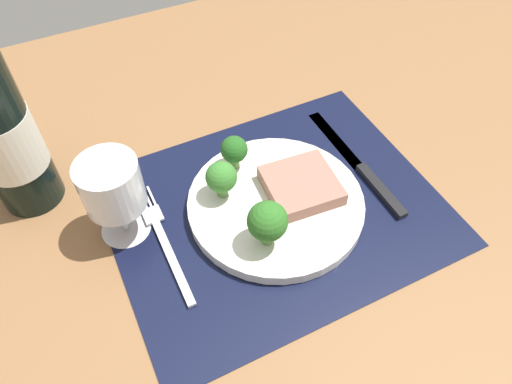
{
  "coord_description": "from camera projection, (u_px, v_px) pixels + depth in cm",
  "views": [
    {
      "loc": [
        -19.45,
        -33.71,
        50.54
      ],
      "look_at": [
        -1.72,
        2.37,
        1.9
      ],
      "focal_mm": 33.55,
      "sensor_mm": 36.0,
      "label": 1
    }
  ],
  "objects": [
    {
      "name": "placemat",
      "position": [
        275.0,
        208.0,
        0.64
      ],
      "size": [
        42.58,
        34.05,
        0.3
      ],
      "primitive_type": "cube",
      "color": "black",
      "rests_on": "ground_plane"
    },
    {
      "name": "broccoli_near_fork",
      "position": [
        234.0,
        150.0,
        0.64
      ],
      "size": [
        3.67,
        3.67,
        5.04
      ],
      "color": "#6B994C",
      "rests_on": "plate"
    },
    {
      "name": "wine_glass",
      "position": [
        112.0,
        189.0,
        0.55
      ],
      "size": [
        7.34,
        7.34,
        11.94
      ],
      "color": "silver",
      "rests_on": "ground_plane"
    },
    {
      "name": "steak",
      "position": [
        301.0,
        186.0,
        0.62
      ],
      "size": [
        9.7,
        9.5,
        2.06
      ],
      "primitive_type": "cube",
      "rotation": [
        0.0,
        0.0,
        -0.08
      ],
      "color": "#9E6B5B",
      "rests_on": "plate"
    },
    {
      "name": "ground_plane",
      "position": [
        275.0,
        216.0,
        0.65
      ],
      "size": [
        140.0,
        110.0,
        3.0
      ],
      "primitive_type": "cube",
      "color": "brown"
    },
    {
      "name": "wine_bottle",
      "position": [
        0.0,
        131.0,
        0.56
      ],
      "size": [
        8.07,
        8.07,
        32.49
      ],
      "color": "black",
      "rests_on": "ground_plane"
    },
    {
      "name": "broccoli_center",
      "position": [
        267.0,
        222.0,
        0.55
      ],
      "size": [
        4.85,
        4.85,
        6.6
      ],
      "color": "#5B8942",
      "rests_on": "plate"
    },
    {
      "name": "knife",
      "position": [
        362.0,
        169.0,
        0.68
      ],
      "size": [
        1.8,
        23.0,
        0.8
      ],
      "rotation": [
        0.0,
        0.0,
        -0.03
      ],
      "color": "black",
      "rests_on": "placemat"
    },
    {
      "name": "broccoli_near_steak",
      "position": [
        221.0,
        178.0,
        0.6
      ],
      "size": [
        4.06,
        4.06,
        5.42
      ],
      "color": "#5B8942",
      "rests_on": "plate"
    },
    {
      "name": "fork",
      "position": [
        164.0,
        240.0,
        0.6
      ],
      "size": [
        2.4,
        19.2,
        0.5
      ],
      "rotation": [
        0.0,
        0.0,
        -0.04
      ],
      "color": "silver",
      "rests_on": "placemat"
    },
    {
      "name": "plate",
      "position": [
        276.0,
        204.0,
        0.63
      ],
      "size": [
        23.12,
        23.12,
        1.6
      ],
      "primitive_type": "cylinder",
      "color": "silver",
      "rests_on": "placemat"
    }
  ]
}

